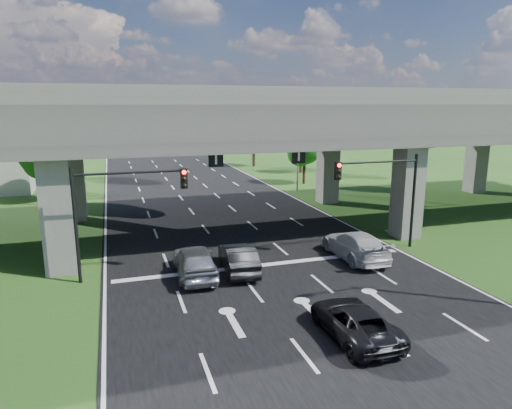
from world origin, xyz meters
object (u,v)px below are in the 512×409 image
car_silver (195,261)px  car_trailing (354,321)px  streetlight_beyond (249,128)px  signal_left (119,201)px  car_dark (238,258)px  car_white (355,245)px  streetlight_far (295,135)px  signal_right (385,185)px

car_silver → car_trailing: 9.63m
streetlight_beyond → car_silver: (-14.30, -37.00, -4.96)m
streetlight_beyond → car_trailing: (-9.48, -45.33, -5.16)m
signal_left → car_dark: bearing=-8.9°
car_trailing → car_silver: bearing=-59.3°
signal_left → car_white: 13.68m
streetlight_far → car_trailing: size_ratio=2.10×
car_trailing → car_dark: bearing=-73.1°
signal_right → car_trailing: bearing=-127.9°
car_silver → car_trailing: (4.82, -8.33, -0.19)m
car_silver → car_trailing: car_silver is taller
car_white → signal_left: bearing=-2.8°
streetlight_beyond → car_trailing: streetlight_beyond is taller
signal_left → car_trailing: 13.02m
car_silver → streetlight_beyond: bearing=-109.2°
streetlight_beyond → car_white: 37.63m
signal_right → streetlight_beyond: 36.17m
signal_right → car_trailing: (-7.21, -9.27, -3.50)m
signal_right → car_trailing: 12.25m
streetlight_far → car_white: size_ratio=1.81×
car_silver → car_dark: bearing=-178.1°
streetlight_far → car_white: 22.10m
signal_left → car_trailing: signal_left is taller
streetlight_far → car_dark: streetlight_far is taller
streetlight_far → car_dark: size_ratio=2.15×
streetlight_beyond → car_dark: bearing=-107.8°
signal_right → car_dark: (-9.62, -0.94, -3.39)m
car_white → car_trailing: (-4.78, -8.33, -0.14)m
signal_right → streetlight_far: (2.27, 20.06, 1.66)m
signal_left → streetlight_beyond: streetlight_beyond is taller
streetlight_far → car_white: (-4.70, -21.00, -5.01)m
car_trailing → streetlight_far: bearing=-107.2°
signal_left → car_white: bearing=-4.1°
car_dark → signal_left: bearing=-3.6°
streetlight_beyond → car_trailing: bearing=-101.8°
signal_right → car_silver: bearing=-175.5°
car_white → car_silver: bearing=1.3°
signal_left → streetlight_far: size_ratio=0.60×
car_dark → car_white: car_white is taller
streetlight_far → car_dark: 24.66m
car_silver → car_white: car_silver is taller
car_dark → car_white: size_ratio=0.84×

